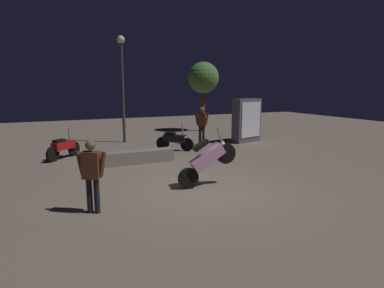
{
  "coord_description": "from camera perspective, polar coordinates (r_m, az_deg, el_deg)",
  "views": [
    {
      "loc": [
        -3.65,
        -7.23,
        2.66
      ],
      "look_at": [
        0.17,
        1.15,
        1.0
      ],
      "focal_mm": 29.77,
      "sensor_mm": 36.0,
      "label": 1
    }
  ],
  "objects": [
    {
      "name": "ground_plane",
      "position": [
        8.53,
        2.19,
        -7.97
      ],
      "size": [
        40.0,
        40.0,
        0.0
      ],
      "primitive_type": "plane",
      "color": "#756656"
    },
    {
      "name": "motorcycle_pink_foreground",
      "position": [
        8.53,
        2.76,
        -2.78
      ],
      "size": [
        1.66,
        0.35,
        1.63
      ],
      "rotation": [
        0.0,
        0.0,
        -0.05
      ],
      "color": "black",
      "rests_on": "ground_plane"
    },
    {
      "name": "motorcycle_black_parked_left",
      "position": [
        13.46,
        -3.14,
        0.7
      ],
      "size": [
        1.3,
        1.19,
        1.11
      ],
      "rotation": [
        0.0,
        0.0,
        5.55
      ],
      "color": "black",
      "rests_on": "ground_plane"
    },
    {
      "name": "motorcycle_red_parked_right",
      "position": [
        12.81,
        -22.04,
        -0.52
      ],
      "size": [
        1.24,
        1.25,
        1.11
      ],
      "rotation": [
        0.0,
        0.0,
        0.79
      ],
      "color": "black",
      "rests_on": "ground_plane"
    },
    {
      "name": "person_rider_beside",
      "position": [
        14.74,
        1.76,
        3.95
      ],
      "size": [
        0.6,
        0.46,
        1.75
      ],
      "rotation": [
        0.0,
        0.0,
        4.1
      ],
      "color": "black",
      "rests_on": "ground_plane"
    },
    {
      "name": "person_bystander_far",
      "position": [
        7.0,
        -17.52,
        -4.54
      ],
      "size": [
        0.62,
        0.4,
        1.58
      ],
      "rotation": [
        0.0,
        0.0,
        4.2
      ],
      "color": "black",
      "rests_on": "ground_plane"
    },
    {
      "name": "streetlamp_near",
      "position": [
        15.59,
        -12.4,
        11.84
      ],
      "size": [
        0.36,
        0.36,
        4.98
      ],
      "color": "#38383D",
      "rests_on": "ground_plane"
    },
    {
      "name": "tree_left_bg",
      "position": [
        19.37,
        2.05,
        11.67
      ],
      "size": [
        1.85,
        1.85,
        4.12
      ],
      "color": "#4C331E",
      "rests_on": "ground_plane"
    },
    {
      "name": "kiosk_billboard",
      "position": [
        15.73,
        9.79,
        4.2
      ],
      "size": [
        1.68,
        0.92,
        2.1
      ],
      "rotation": [
        0.0,
        0.0,
        3.42
      ],
      "color": "#595960",
      "rests_on": "ground_plane"
    },
    {
      "name": "planter_wall_low",
      "position": [
        11.32,
        -10.63,
        -2.39
      ],
      "size": [
        2.9,
        0.5,
        0.45
      ],
      "color": "gray",
      "rests_on": "ground_plane"
    }
  ]
}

